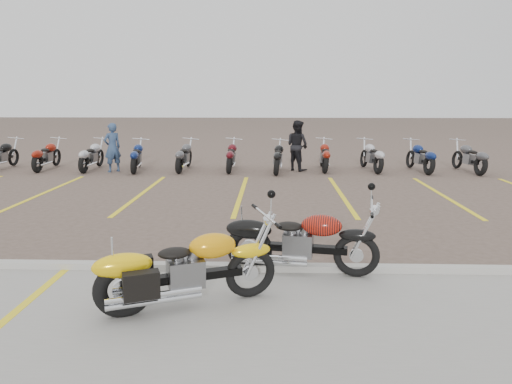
# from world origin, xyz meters

# --- Properties ---
(ground) EXTENTS (100.00, 100.00, 0.00)m
(ground) POSITION_xyz_m (0.00, 0.00, 0.00)
(ground) COLOR brown
(ground) RESTS_ON ground
(concrete_apron) EXTENTS (60.00, 5.00, 0.01)m
(concrete_apron) POSITION_xyz_m (0.00, -4.50, 0.01)
(concrete_apron) COLOR #9E9B93
(concrete_apron) RESTS_ON ground
(curb) EXTENTS (60.00, 0.18, 0.12)m
(curb) POSITION_xyz_m (0.00, -2.00, 0.06)
(curb) COLOR #ADAAA3
(curb) RESTS_ON ground
(parking_stripes) EXTENTS (38.00, 5.50, 0.01)m
(parking_stripes) POSITION_xyz_m (0.00, 4.00, 0.00)
(parking_stripes) COLOR yellow
(parking_stripes) RESTS_ON ground
(yellow_cruiser) EXTENTS (2.19, 1.02, 0.95)m
(yellow_cruiser) POSITION_xyz_m (-0.24, -3.34, 0.47)
(yellow_cruiser) COLOR black
(yellow_cruiser) RESTS_ON ground
(flame_cruiser) EXTENTS (2.28, 0.56, 0.94)m
(flame_cruiser) POSITION_xyz_m (1.23, -2.06, 0.47)
(flame_cruiser) COLOR black
(flame_cruiser) RESTS_ON ground
(person_a) EXTENTS (0.73, 0.72, 1.69)m
(person_a) POSITION_xyz_m (-4.70, 7.83, 0.85)
(person_a) COLOR navy
(person_a) RESTS_ON ground
(person_b) EXTENTS (1.08, 1.08, 1.77)m
(person_b) POSITION_xyz_m (1.71, 8.36, 0.88)
(person_b) COLOR black
(person_b) RESTS_ON ground
(bg_bike_row) EXTENTS (17.25, 2.03, 1.10)m
(bg_bike_row) POSITION_xyz_m (-0.66, 8.19, 0.55)
(bg_bike_row) COLOR black
(bg_bike_row) RESTS_ON ground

